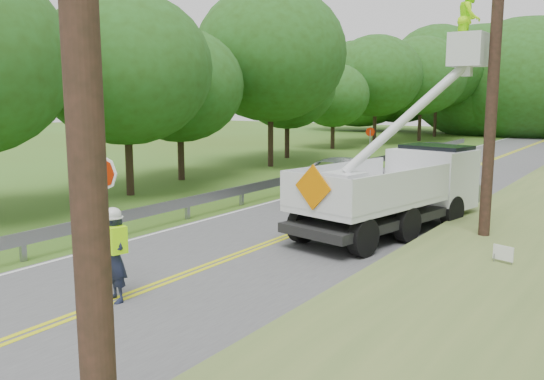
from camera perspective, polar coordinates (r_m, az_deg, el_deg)
The scene contains 10 objects.
ground at distance 11.86m, azimuth -16.81°, elevation -11.12°, with size 140.00×140.00×0.00m, color #415818.
road at distance 23.02m, azimuth 11.24°, elevation -0.98°, with size 7.20×96.00×0.03m.
guardrail at distance 25.52m, azimuth 3.75°, elevation 1.42°, with size 0.18×48.00×0.77m.
treeline_left at distance 41.76m, azimuth 7.05°, elevation 11.71°, with size 10.09×56.21×11.10m.
flagger at distance 11.75m, azimuth -15.48°, elevation -5.89°, with size 1.14×0.57×2.89m.
bucket_truck at distance 17.98m, azimuth 13.64°, elevation 1.10°, with size 4.32×7.41×6.92m.
suv_silver at distance 23.24m, azimuth 7.55°, elevation 1.29°, with size 2.72×5.90×1.64m, color silver.
suv_darkgrey at distance 33.75m, azimuth 15.75°, elevation 3.39°, with size 2.10×5.17×1.50m, color #3D3F46.
stop_sign_permanent at distance 31.78m, azimuth 9.75°, elevation 4.72°, with size 0.46×0.27×2.39m.
yard_sign at distance 14.12m, azimuth 22.08°, elevation -5.97°, with size 0.48×0.16×0.71m.
Camera 1 is at (8.75, -6.91, 4.07)m, focal length 37.71 mm.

